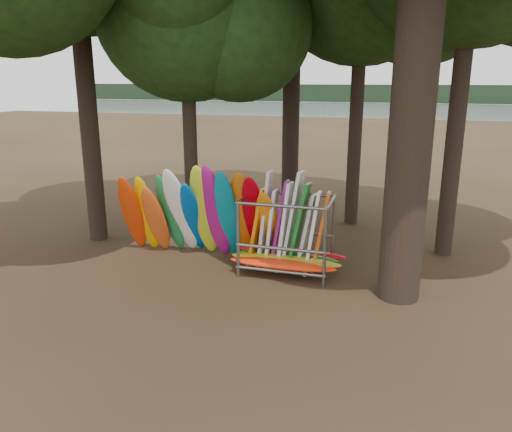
# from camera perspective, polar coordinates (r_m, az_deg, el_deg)

# --- Properties ---
(ground) EXTENTS (120.00, 120.00, 0.00)m
(ground) POSITION_cam_1_polar(r_m,az_deg,el_deg) (14.01, -4.26, -6.90)
(ground) COLOR #47331E
(ground) RESTS_ON ground
(lake) EXTENTS (160.00, 160.00, 0.00)m
(lake) POSITION_cam_1_polar(r_m,az_deg,el_deg) (72.42, 13.23, 10.82)
(lake) COLOR gray
(lake) RESTS_ON ground
(far_shore) EXTENTS (160.00, 4.00, 4.00)m
(far_shore) POSITION_cam_1_polar(r_m,az_deg,el_deg) (122.21, 14.97, 13.36)
(far_shore) COLOR black
(far_shore) RESTS_ON ground
(oak_5) EXTENTS (6.36, 6.36, 10.11)m
(oak_5) POSITION_cam_1_polar(r_m,az_deg,el_deg) (16.47, -8.05, 22.28)
(oak_5) COLOR black
(oak_5) RESTS_ON ground
(kayak_row) EXTENTS (5.09, 2.04, 3.14)m
(kayak_row) POSITION_cam_1_polar(r_m,az_deg,el_deg) (15.00, -6.29, 0.06)
(kayak_row) COLOR red
(kayak_row) RESTS_ON ground
(storage_rack) EXTENTS (3.25, 1.57, 2.89)m
(storage_rack) POSITION_cam_1_polar(r_m,az_deg,el_deg) (13.98, 3.56, -2.53)
(storage_rack) COLOR slate
(storage_rack) RESTS_ON ground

